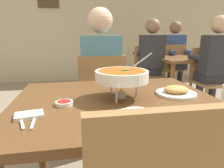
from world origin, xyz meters
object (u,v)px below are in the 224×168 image
Objects in this scene: diner_main at (100,71)px; curry_bowl at (122,76)px; chair_bg_left at (208,76)px; chair_diner_main at (101,96)px; rice_plate at (136,117)px; chair_bg_right at (148,71)px; dining_table_far at (188,65)px; chair_bg_corner at (146,66)px; patron_bg_left at (213,60)px; patron_bg_middle at (175,53)px; dining_table_main at (116,116)px; chair_bg_middle at (171,66)px; sauce_dish at (64,103)px; appetizer_plate at (176,91)px; patron_bg_right at (151,56)px.

curry_bowl is (0.03, -0.77, 0.11)m from diner_main.
curry_bowl is 2.10m from chair_bg_left.
chair_diner_main is 1.09m from rice_plate.
dining_table_far is at bearing -5.68° from chair_bg_right.
patron_bg_left is at bearing -63.09° from chair_bg_corner.
chair_bg_right is 0.94m from patron_bg_left.
curry_bowl is at bearing -123.02° from patron_bg_middle.
chair_bg_middle is (1.51, 2.37, -0.11)m from dining_table_main.
chair_diner_main is 0.89m from sauce_dish.
chair_diner_main is at bearing 70.39° from sauce_dish.
appetizer_plate is 1.74m from patron_bg_left.
dining_table_main is 2.13m from patron_bg_right.
appetizer_plate is 0.18× the size of patron_bg_right.
chair_bg_corner is at bearing 74.57° from appetizer_plate.
chair_bg_middle is (1.48, 2.36, -0.34)m from curry_bowl.
chair_bg_corner is 0.69× the size of patron_bg_left.
patron_bg_right is at bearing 64.83° from curry_bowl.
curry_bowl reaches higher than sauce_dish.
diner_main and patron_bg_middle have the same top height.
patron_bg_right reaches higher than chair_diner_main.
chair_bg_middle is at bearing 57.52° from dining_table_main.
curry_bowl is 2.10m from patron_bg_right.
dining_table_main is 1.15× the size of dining_table_far.
patron_bg_left is (-0.02, -0.10, 0.24)m from chair_bg_left.
dining_table_far is 0.74m from chair_bg_corner.
chair_bg_middle and chair_bg_right have the same top height.
chair_bg_right reaches higher than appetizer_plate.
appetizer_plate is at bearing 1.00° from curry_bowl.
chair_bg_left reaches higher than rice_plate.
diner_main and patron_bg_left have the same top height.
sauce_dish is 2.37m from chair_bg_left.
patron_bg_middle reaches higher than dining_table_main.
chair_bg_right is (-0.61, -0.46, 0.00)m from chair_bg_middle.
patron_bg_right reaches higher than rice_plate.
chair_diner_main is 2.71× the size of curry_bowl.
dining_table_main is at bearing -90.00° from chair_diner_main.
patron_bg_right is (0.55, 1.89, 0.00)m from appetizer_plate.
chair_diner_main is at bearing 91.15° from rice_plate.
chair_bg_middle is (1.51, 1.58, -0.24)m from diner_main.
patron_bg_right is at bearing 50.66° from diner_main.
chair_bg_left is 0.86m from chair_bg_right.
rice_plate is 2.64m from dining_table_far.
chair_bg_right is (-0.65, 0.06, -0.09)m from dining_table_far.
sauce_dish is 3.02m from chair_bg_middle.
patron_bg_right is at bearing -142.03° from chair_bg_middle.
dining_table_main is 1.27× the size of chair_bg_left.
patron_bg_middle is at bearing 89.13° from patron_bg_left.
rice_plate is (0.02, -0.31, 0.13)m from dining_table_main.
curry_bowl is at bearing -140.22° from patron_bg_left.
rice_plate is 0.48m from appetizer_plate.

